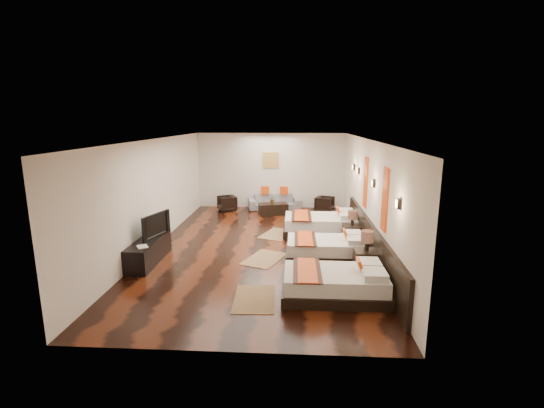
# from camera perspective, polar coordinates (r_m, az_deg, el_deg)

# --- Properties ---
(floor) EXTENTS (5.50, 9.50, 0.01)m
(floor) POSITION_cam_1_polar(r_m,az_deg,el_deg) (10.29, -1.80, -6.30)
(floor) COLOR black
(floor) RESTS_ON ground
(ceiling) EXTENTS (5.50, 9.50, 0.01)m
(ceiling) POSITION_cam_1_polar(r_m,az_deg,el_deg) (9.77, -1.91, 9.47)
(ceiling) COLOR white
(ceiling) RESTS_ON floor
(back_wall) EXTENTS (5.50, 0.01, 2.80)m
(back_wall) POSITION_cam_1_polar(r_m,az_deg,el_deg) (14.61, -0.17, 4.90)
(back_wall) COLOR silver
(back_wall) RESTS_ON floor
(left_wall) EXTENTS (0.01, 9.50, 2.80)m
(left_wall) POSITION_cam_1_polar(r_m,az_deg,el_deg) (10.54, -16.92, 1.48)
(left_wall) COLOR silver
(left_wall) RESTS_ON floor
(right_wall) EXTENTS (0.01, 9.50, 2.80)m
(right_wall) POSITION_cam_1_polar(r_m,az_deg,el_deg) (10.07, 13.93, 1.16)
(right_wall) COLOR silver
(right_wall) RESTS_ON floor
(headboard_panel) EXTENTS (0.08, 6.60, 0.90)m
(headboard_panel) POSITION_cam_1_polar(r_m,az_deg,el_deg) (9.53, 14.26, -5.38)
(headboard_panel) COLOR black
(headboard_panel) RESTS_ON floor
(bed_near) EXTENTS (1.98, 1.25, 0.76)m
(bed_near) POSITION_cam_1_polar(r_m,az_deg,el_deg) (7.57, 9.34, -11.41)
(bed_near) COLOR black
(bed_near) RESTS_ON floor
(bed_mid) EXTENTS (1.93, 1.21, 0.74)m
(bed_mid) POSITION_cam_1_polar(r_m,az_deg,el_deg) (9.47, 8.09, -6.48)
(bed_mid) COLOR black
(bed_mid) RESTS_ON floor
(bed_far) EXTENTS (2.16, 1.36, 0.82)m
(bed_far) POSITION_cam_1_polar(r_m,az_deg,el_deg) (11.44, 7.29, -3.01)
(bed_far) COLOR black
(bed_far) RESTS_ON floor
(nightstand_a) EXTENTS (0.50, 0.50, 0.99)m
(nightstand_a) POSITION_cam_1_polar(r_m,az_deg,el_deg) (8.62, 13.66, -7.97)
(nightstand_a) COLOR black
(nightstand_a) RESTS_ON floor
(nightstand_b) EXTENTS (0.47, 0.47, 0.93)m
(nightstand_b) POSITION_cam_1_polar(r_m,az_deg,el_deg) (10.62, 11.66, -4.12)
(nightstand_b) COLOR black
(nightstand_b) RESTS_ON floor
(jute_mat_near) EXTENTS (0.79, 1.23, 0.01)m
(jute_mat_near) POSITION_cam_1_polar(r_m,az_deg,el_deg) (7.47, -2.62, -13.73)
(jute_mat_near) COLOR #906D49
(jute_mat_near) RESTS_ON floor
(jute_mat_mid) EXTENTS (1.14, 1.39, 0.01)m
(jute_mat_mid) POSITION_cam_1_polar(r_m,az_deg,el_deg) (9.43, -1.15, -8.04)
(jute_mat_mid) COLOR #906D49
(jute_mat_mid) RESTS_ON floor
(jute_mat_far) EXTENTS (1.12, 1.39, 0.01)m
(jute_mat_far) POSITION_cam_1_polar(r_m,az_deg,el_deg) (11.38, 0.77, -4.43)
(jute_mat_far) COLOR #906D49
(jute_mat_far) RESTS_ON floor
(tv_console) EXTENTS (0.50, 1.80, 0.55)m
(tv_console) POSITION_cam_1_polar(r_m,az_deg,el_deg) (9.59, -17.66, -6.57)
(tv_console) COLOR black
(tv_console) RESTS_ON floor
(tv) EXTENTS (0.42, 1.01, 0.58)m
(tv) POSITION_cam_1_polar(r_m,az_deg,el_deg) (9.62, -17.13, -2.97)
(tv) COLOR black
(tv) RESTS_ON tv_console
(book) EXTENTS (0.33, 0.36, 0.03)m
(book) POSITION_cam_1_polar(r_m,az_deg,el_deg) (8.96, -19.19, -6.08)
(book) COLOR black
(book) RESTS_ON tv_console
(figurine) EXTENTS (0.36, 0.36, 0.32)m
(figurine) POSITION_cam_1_polar(r_m,az_deg,el_deg) (10.08, -16.46, -2.99)
(figurine) COLOR brown
(figurine) RESTS_ON tv_console
(sofa) EXTENTS (2.02, 1.09, 0.56)m
(sofa) POSITION_cam_1_polar(r_m,az_deg,el_deg) (14.50, 0.36, 0.35)
(sofa) COLOR gray
(sofa) RESTS_ON floor
(armchair_left) EXTENTS (0.82, 0.81, 0.56)m
(armchair_left) POSITION_cam_1_polar(r_m,az_deg,el_deg) (14.31, -6.64, 0.10)
(armchair_left) COLOR black
(armchair_left) RESTS_ON floor
(armchair_right) EXTENTS (0.79, 0.78, 0.56)m
(armchair_right) POSITION_cam_1_polar(r_m,az_deg,el_deg) (14.19, 7.76, -0.02)
(armchair_right) COLOR black
(armchair_right) RESTS_ON floor
(coffee_table) EXTENTS (1.09, 0.73, 0.40)m
(coffee_table) POSITION_cam_1_polar(r_m,az_deg,el_deg) (13.66, 0.17, -0.74)
(coffee_table) COLOR black
(coffee_table) RESTS_ON floor
(table_plant) EXTENTS (0.28, 0.25, 0.26)m
(table_plant) POSITION_cam_1_polar(r_m,az_deg,el_deg) (13.61, 0.06, 0.64)
(table_plant) COLOR #246321
(table_plant) RESTS_ON coffee_table
(orange_panel_a) EXTENTS (0.04, 0.40, 1.30)m
(orange_panel_a) POSITION_cam_1_polar(r_m,az_deg,el_deg) (8.18, 16.27, 0.65)
(orange_panel_a) COLOR #D86014
(orange_panel_a) RESTS_ON right_wall
(orange_panel_b) EXTENTS (0.04, 0.40, 1.30)m
(orange_panel_b) POSITION_cam_1_polar(r_m,az_deg,el_deg) (10.30, 13.61, 3.12)
(orange_panel_b) COLOR #D86014
(orange_panel_b) RESTS_ON right_wall
(sconce_near) EXTENTS (0.07, 0.12, 0.18)m
(sconce_near) POSITION_cam_1_polar(r_m,az_deg,el_deg) (7.10, 18.07, 0.05)
(sconce_near) COLOR black
(sconce_near) RESTS_ON right_wall
(sconce_mid) EXTENTS (0.07, 0.12, 0.18)m
(sconce_mid) POSITION_cam_1_polar(r_m,az_deg,el_deg) (9.21, 14.68, 2.95)
(sconce_mid) COLOR black
(sconce_mid) RESTS_ON right_wall
(sconce_far) EXTENTS (0.07, 0.12, 0.18)m
(sconce_far) POSITION_cam_1_polar(r_m,az_deg,el_deg) (11.35, 12.56, 4.76)
(sconce_far) COLOR black
(sconce_far) RESTS_ON right_wall
(sconce_lounge) EXTENTS (0.07, 0.12, 0.18)m
(sconce_lounge) POSITION_cam_1_polar(r_m,az_deg,el_deg) (12.23, 11.91, 5.32)
(sconce_lounge) COLOR black
(sconce_lounge) RESTS_ON right_wall
(gold_artwork) EXTENTS (0.60, 0.04, 0.60)m
(gold_artwork) POSITION_cam_1_polar(r_m,az_deg,el_deg) (14.55, -0.17, 6.45)
(gold_artwork) COLOR #AD873F
(gold_artwork) RESTS_ON back_wall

